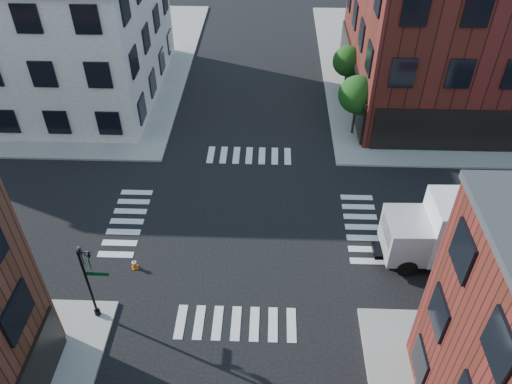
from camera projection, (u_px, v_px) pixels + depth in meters
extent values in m
plane|color=black|center=(244.00, 224.00, 29.61)|extent=(120.00, 120.00, 0.00)
cube|color=gray|center=(488.00, 69.00, 45.11)|extent=(30.00, 30.00, 0.15)
cube|color=gray|center=(30.00, 62.00, 46.25)|extent=(30.00, 30.00, 0.15)
cube|color=beige|center=(11.00, 26.00, 38.89)|extent=(22.00, 16.00, 11.00)
cylinder|color=black|center=(353.00, 124.00, 36.52)|extent=(0.18, 0.18, 1.47)
cylinder|color=black|center=(354.00, 115.00, 36.05)|extent=(0.12, 0.12, 1.47)
sphere|color=#173D10|center=(357.00, 95.00, 34.97)|extent=(2.69, 2.69, 2.69)
sphere|color=#173D10|center=(360.00, 102.00, 35.24)|extent=(1.85, 1.85, 1.85)
cylinder|color=black|center=(345.00, 86.00, 41.17)|extent=(0.18, 0.18, 1.33)
cylinder|color=black|center=(346.00, 79.00, 40.74)|extent=(0.12, 0.12, 1.33)
sphere|color=#173D10|center=(348.00, 61.00, 39.77)|extent=(2.43, 2.43, 2.43)
sphere|color=#173D10|center=(350.00, 67.00, 40.00)|extent=(1.67, 1.67, 1.67)
cylinder|color=black|center=(89.00, 286.00, 23.11)|extent=(0.12, 0.12, 4.60)
cylinder|color=black|center=(97.00, 312.00, 24.39)|extent=(0.28, 0.28, 0.30)
cube|color=#053819|center=(97.00, 274.00, 22.55)|extent=(1.10, 0.03, 0.22)
cube|color=#053819|center=(87.00, 261.00, 22.82)|extent=(0.03, 1.10, 0.22)
imported|color=black|center=(89.00, 261.00, 22.15)|extent=(0.22, 0.18, 1.10)
imported|color=black|center=(81.00, 256.00, 22.35)|extent=(0.18, 0.22, 1.10)
cube|color=silver|center=(490.00, 228.00, 26.02)|extent=(6.55, 2.96, 3.46)
cube|color=maroon|center=(500.00, 247.00, 24.93)|extent=(2.46, 0.10, 0.78)
cube|color=maroon|center=(480.00, 210.00, 27.11)|extent=(2.46, 0.10, 0.78)
cube|color=#AFAFB2|center=(406.00, 235.00, 26.44)|extent=(2.30, 2.74, 2.23)
cube|color=black|center=(387.00, 230.00, 26.20)|extent=(0.17, 2.12, 1.01)
cube|color=black|center=(455.00, 251.00, 27.17)|extent=(8.96, 1.35, 0.28)
cylinder|color=black|center=(407.00, 267.00, 26.29)|extent=(1.13, 0.42, 1.12)
cylinder|color=black|center=(397.00, 236.00, 28.09)|extent=(1.13, 0.42, 1.12)
cylinder|color=black|center=(483.00, 268.00, 26.26)|extent=(1.13, 0.42, 1.12)
cylinder|color=black|center=(469.00, 236.00, 28.06)|extent=(1.13, 0.42, 1.12)
cube|color=#D55109|center=(135.00, 267.00, 26.99)|extent=(0.43, 0.43, 0.04)
cone|color=#D55109|center=(134.00, 264.00, 26.80)|extent=(0.40, 0.40, 0.62)
cylinder|color=white|center=(134.00, 263.00, 26.75)|extent=(0.24, 0.24, 0.07)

